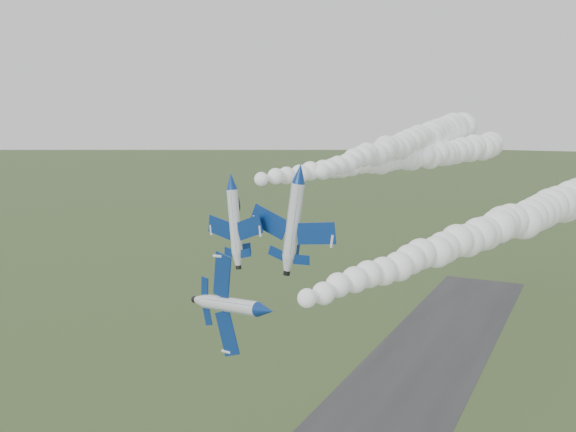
% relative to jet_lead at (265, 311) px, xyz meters
% --- Properties ---
extents(jet_lead, '(6.12, 11.15, 9.44)m').
position_rel_jet_lead_xyz_m(jet_lead, '(0.00, 0.00, 0.00)').
color(jet_lead, silver).
extents(smoke_trail_jet_lead, '(29.82, 68.80, 5.91)m').
position_rel_jet_lead_xyz_m(smoke_trail_jet_lead, '(13.14, 35.32, 2.36)').
color(smoke_trail_jet_lead, white).
extents(jet_pair_left, '(9.82, 11.43, 2.93)m').
position_rel_jet_lead_xyz_m(jet_pair_left, '(-14.83, 19.11, 8.74)').
color(jet_pair_left, silver).
extents(smoke_trail_jet_pair_left, '(25.73, 65.17, 4.97)m').
position_rel_jet_lead_xyz_m(smoke_trail_jet_pair_left, '(-3.78, 53.59, 9.67)').
color(smoke_trail_jet_pair_left, white).
extents(jet_pair_right, '(10.93, 13.23, 3.45)m').
position_rel_jet_lead_xyz_m(jet_pair_right, '(-5.51, 18.60, 10.10)').
color(jet_pair_right, silver).
extents(smoke_trail_jet_pair_right, '(8.56, 70.76, 5.89)m').
position_rel_jet_lead_xyz_m(smoke_trail_jet_pair_right, '(-3.20, 56.77, 12.24)').
color(smoke_trail_jet_pair_right, white).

